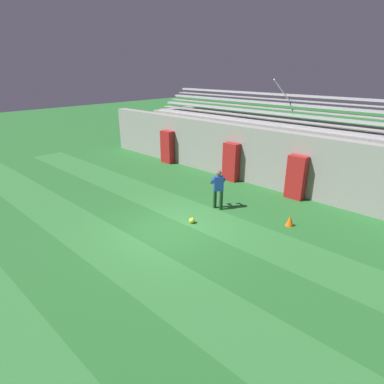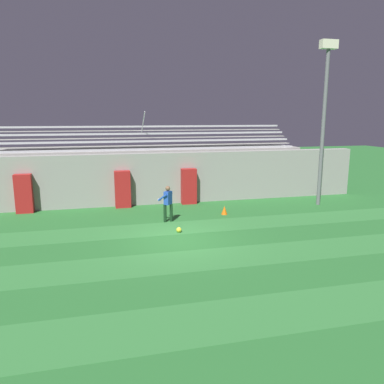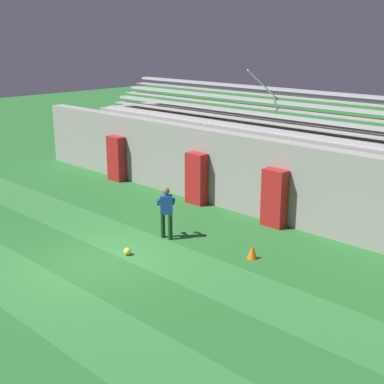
{
  "view_description": "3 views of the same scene",
  "coord_description": "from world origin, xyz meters",
  "px_view_note": "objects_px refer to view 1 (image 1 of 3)",
  "views": [
    {
      "loc": [
        7.71,
        -6.97,
        5.51
      ],
      "look_at": [
        -0.73,
        1.91,
        0.74
      ],
      "focal_mm": 30.0,
      "sensor_mm": 36.0,
      "label": 1
    },
    {
      "loc": [
        -2.82,
        -13.73,
        4.76
      ],
      "look_at": [
        0.89,
        1.49,
        1.58
      ],
      "focal_mm": 35.0,
      "sensor_mm": 36.0,
      "label": 2
    },
    {
      "loc": [
        11.64,
        -8.15,
        6.23
      ],
      "look_at": [
        1.16,
        2.66,
        1.76
      ],
      "focal_mm": 50.0,
      "sensor_mm": 36.0,
      "label": 3
    }
  ],
  "objects_px": {
    "padding_pillar_gate_right": "(296,177)",
    "padding_pillar_far_left": "(167,147)",
    "goalkeeper": "(218,187)",
    "traffic_cone": "(290,221)",
    "soccer_ball": "(192,220)",
    "padding_pillar_gate_left": "(231,162)"
  },
  "relations": [
    {
      "from": "goalkeeper",
      "to": "soccer_ball",
      "type": "bearing_deg",
      "value": -84.81
    },
    {
      "from": "padding_pillar_gate_right",
      "to": "soccer_ball",
      "type": "distance_m",
      "value": 5.34
    },
    {
      "from": "padding_pillar_gate_right",
      "to": "traffic_cone",
      "type": "xyz_separation_m",
      "value": [
        1.18,
        -2.66,
        -0.77
      ]
    },
    {
      "from": "goalkeeper",
      "to": "traffic_cone",
      "type": "height_order",
      "value": "goalkeeper"
    },
    {
      "from": "padding_pillar_gate_right",
      "to": "padding_pillar_far_left",
      "type": "relative_size",
      "value": 1.0
    },
    {
      "from": "padding_pillar_far_left",
      "to": "soccer_ball",
      "type": "xyz_separation_m",
      "value": [
        6.84,
        -5.02,
        -0.87
      ]
    },
    {
      "from": "padding_pillar_gate_left",
      "to": "goalkeeper",
      "type": "relative_size",
      "value": 1.17
    },
    {
      "from": "traffic_cone",
      "to": "padding_pillar_gate_left",
      "type": "bearing_deg",
      "value": 150.82
    },
    {
      "from": "padding_pillar_far_left",
      "to": "traffic_cone",
      "type": "xyz_separation_m",
      "value": [
        9.62,
        -2.66,
        -0.77
      ]
    },
    {
      "from": "padding_pillar_gate_right",
      "to": "traffic_cone",
      "type": "bearing_deg",
      "value": -66.1
    },
    {
      "from": "padding_pillar_gate_left",
      "to": "soccer_ball",
      "type": "height_order",
      "value": "padding_pillar_gate_left"
    },
    {
      "from": "padding_pillar_gate_left",
      "to": "padding_pillar_far_left",
      "type": "height_order",
      "value": "same"
    },
    {
      "from": "soccer_ball",
      "to": "padding_pillar_gate_right",
      "type": "bearing_deg",
      "value": 72.27
    },
    {
      "from": "padding_pillar_far_left",
      "to": "goalkeeper",
      "type": "distance_m",
      "value": 7.44
    },
    {
      "from": "padding_pillar_gate_left",
      "to": "goalkeeper",
      "type": "height_order",
      "value": "padding_pillar_gate_left"
    },
    {
      "from": "soccer_ball",
      "to": "padding_pillar_gate_left",
      "type": "bearing_deg",
      "value": 111.6
    },
    {
      "from": "goalkeeper",
      "to": "traffic_cone",
      "type": "xyz_separation_m",
      "value": [
        2.94,
        0.62,
        -0.74
      ]
    },
    {
      "from": "soccer_ball",
      "to": "goalkeeper",
      "type": "bearing_deg",
      "value": 95.19
    },
    {
      "from": "padding_pillar_gate_right",
      "to": "goalkeeper",
      "type": "relative_size",
      "value": 1.17
    },
    {
      "from": "goalkeeper",
      "to": "soccer_ball",
      "type": "xyz_separation_m",
      "value": [
        0.16,
        -1.73,
        -0.84
      ]
    },
    {
      "from": "padding_pillar_gate_left",
      "to": "soccer_ball",
      "type": "distance_m",
      "value": 5.46
    },
    {
      "from": "padding_pillar_gate_left",
      "to": "goalkeeper",
      "type": "bearing_deg",
      "value": -60.87
    }
  ]
}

